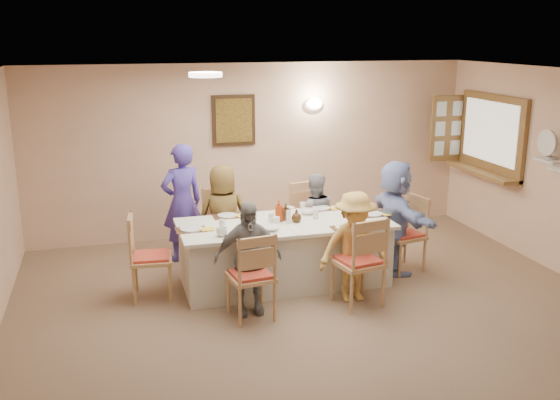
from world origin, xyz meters
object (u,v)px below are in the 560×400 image
object	(u,v)px
serving_hatch	(491,135)
chair_back_right	(311,221)
chair_front_left	(251,274)
diner_right_end	(395,217)
desk_fan	(549,148)
caregiver	(182,203)
diner_back_right	(314,217)
diner_front_left	(248,258)
diner_back_left	(223,218)
dining_table	(285,253)
chair_back_left	(222,229)
chair_front_right	(358,260)
chair_left_end	(151,257)
chair_right_end	(404,234)
diner_front_right	(354,247)
condiment_ketchup	(279,211)

from	to	relation	value
serving_hatch	chair_back_right	size ratio (longest dim) A/B	1.52
chair_front_left	diner_right_end	bearing A→B (deg)	-165.47
desk_fan	caregiver	world-z (taller)	desk_fan
diner_back_right	diner_right_end	bearing A→B (deg)	151.77
chair_back_right	diner_back_right	size ratio (longest dim) A/B	0.85
chair_front_left	diner_front_left	world-z (taller)	diner_front_left
diner_back_left	diner_right_end	xyz separation A→B (m)	(2.02, -0.68, 0.04)
dining_table	diner_back_right	world-z (taller)	diner_back_right
diner_front_left	diner_right_end	bearing A→B (deg)	19.10
desk_fan	diner_back_right	bearing A→B (deg)	157.38
chair_back_left	chair_front_right	bearing A→B (deg)	-53.52
chair_left_end	diner_back_right	bearing A→B (deg)	-66.92
serving_hatch	chair_right_end	size ratio (longest dim) A/B	1.57
chair_left_end	diner_front_right	xyz separation A→B (m)	(2.15, -0.68, 0.14)
diner_back_right	diner_front_left	world-z (taller)	diner_front_left
diner_back_right	diner_front_right	bearing A→B (deg)	101.44
chair_back_left	chair_front_left	distance (m)	1.60
chair_back_right	chair_front_left	xyz separation A→B (m)	(-1.20, -1.60, -0.01)
chair_front_right	condiment_ketchup	size ratio (longest dim) A/B	3.95
serving_hatch	diner_back_left	xyz separation A→B (m)	(-3.94, -0.26, -0.83)
diner_front_left	desk_fan	bearing A→B (deg)	4.47
chair_front_left	chair_right_end	size ratio (longest dim) A/B	1.01
chair_left_end	diner_right_end	size ratio (longest dim) A/B	0.69
chair_back_left	chair_left_end	bearing A→B (deg)	-140.29
chair_front_right	diner_back_right	xyz separation A→B (m)	(-0.00, 1.48, 0.07)
chair_back_left	chair_back_right	world-z (taller)	chair_back_right
desk_fan	diner_front_right	xyz separation A→B (m)	(-2.63, -0.27, -0.93)
chair_left_end	diner_front_left	size ratio (longest dim) A/B	0.79
serving_hatch	chair_front_right	distance (m)	3.39
dining_table	diner_back_left	distance (m)	0.95
diner_right_end	condiment_ketchup	xyz separation A→B (m)	(-1.47, 0.06, 0.18)
condiment_ketchup	diner_back_right	bearing A→B (deg)	43.66
dining_table	chair_front_right	world-z (taller)	chair_front_right
diner_back_left	caregiver	size ratio (longest dim) A/B	0.86
chair_front_right	condiment_ketchup	bearing A→B (deg)	-62.95
chair_front_left	condiment_ketchup	world-z (taller)	condiment_ketchup
chair_right_end	diner_back_right	bearing A→B (deg)	-137.48
diner_back_left	serving_hatch	bearing A→B (deg)	-178.02
desk_fan	diner_back_right	world-z (taller)	desk_fan
chair_right_end	diner_right_end	world-z (taller)	diner_right_end
chair_left_end	condiment_ketchup	bearing A→B (deg)	-82.31
chair_back_left	diner_back_left	world-z (taller)	diner_back_left
chair_left_end	chair_front_left	bearing A→B (deg)	-124.58
chair_left_end	caregiver	xyz separation A→B (m)	(0.50, 1.15, 0.29)
chair_right_end	condiment_ketchup	world-z (taller)	condiment_ketchup
chair_back_left	caregiver	distance (m)	0.64
serving_hatch	diner_front_left	distance (m)	4.35
caregiver	diner_front_right	bearing A→B (deg)	115.97
chair_back_right	chair_front_right	world-z (taller)	chair_front_right
diner_right_end	desk_fan	bearing A→B (deg)	-105.55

